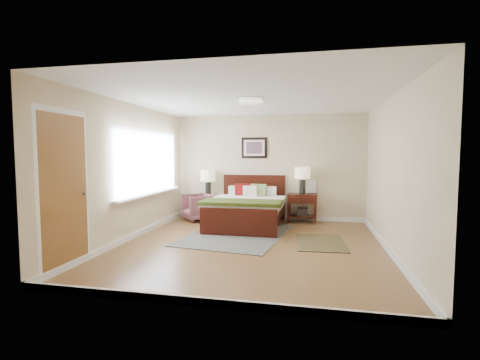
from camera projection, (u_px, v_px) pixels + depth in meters
The scene contains 18 objects.
floor at pixel (251, 245), 5.99m from camera, with size 5.00×5.00×0.00m, color brown.
back_wall at pixel (269, 167), 8.34m from camera, with size 4.50×0.04×2.50m, color beige.
front_wall at pixel (208, 186), 3.45m from camera, with size 4.50×0.04×2.50m, color beige.
left_wall at pixel (130, 172), 6.35m from camera, with size 0.04×5.00×2.50m, color beige.
right_wall at pixel (392, 175), 5.44m from camera, with size 0.04×5.00×2.50m, color beige.
ceiling at pixel (251, 98), 5.80m from camera, with size 4.50×5.00×0.02m, color white.
window at pixel (150, 164), 7.01m from camera, with size 0.11×2.72×1.32m.
door at pixel (65, 191), 4.65m from camera, with size 0.06×1.00×2.18m.
ceil_fixture at pixel (251, 100), 5.80m from camera, with size 0.44×0.44×0.08m.
bed at pixel (247, 204), 7.53m from camera, with size 1.62×1.95×1.05m.
wall_art at pixel (254, 148), 8.34m from camera, with size 0.62×0.05×0.50m.
nightstand_left at pixel (208, 200), 8.44m from camera, with size 0.47×0.43×0.56m.
nightstand_right at pixel (302, 205), 8.00m from camera, with size 0.66×0.50×0.66m.
lamp_left at pixel (208, 178), 8.42m from camera, with size 0.36×0.36×0.61m.
lamp_right at pixel (303, 175), 7.96m from camera, with size 0.36×0.36×0.61m.
armchair at pixel (199, 207), 8.24m from camera, with size 0.67×0.69×0.63m, color brown.
rug_persian at pixel (237, 235), 6.75m from camera, with size 1.72×2.43×0.01m, color #0B1E3B.
rug_navy at pixel (321, 243), 6.14m from camera, with size 0.82×1.23×0.01m, color black.
Camera 1 is at (1.00, -5.80, 1.57)m, focal length 26.00 mm.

